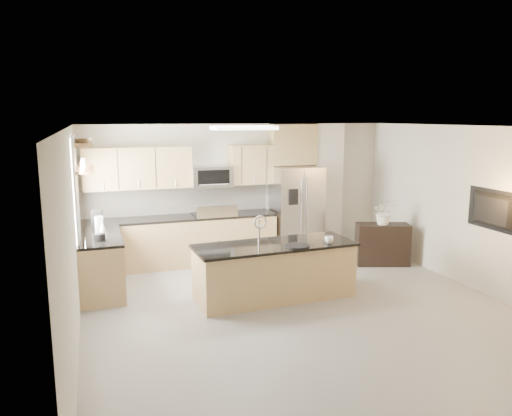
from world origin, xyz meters
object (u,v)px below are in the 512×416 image
object	(u,v)px
bowl	(82,140)
flower_vase	(384,206)
coffee_maker	(97,220)
microwave	(211,176)
kettle	(102,228)
cup	(329,240)
television	(490,210)
range	(214,238)
refrigerator	(296,211)
island	(275,271)
platter	(297,246)
blender	(99,230)
credenza	(382,244)

from	to	relation	value
bowl	flower_vase	size ratio (longest dim) A/B	0.57
coffee_maker	flower_vase	world-z (taller)	flower_vase
microwave	flower_vase	xyz separation A→B (m)	(2.94, -1.30, -0.51)
kettle	cup	bearing A→B (deg)	-22.12
television	range	bearing A→B (deg)	48.36
kettle	range	bearing A→B (deg)	27.37
refrigerator	cup	world-z (taller)	refrigerator
island	bowl	size ratio (longest dim) A/B	6.18
platter	bowl	distance (m)	3.70
cup	platter	xyz separation A→B (m)	(-0.53, -0.03, -0.04)
coffee_maker	television	xyz separation A→B (m)	(5.61, -2.46, 0.27)
refrigerator	blender	xyz separation A→B (m)	(-3.73, -1.38, 0.19)
microwave	refrigerator	distance (m)	1.82
microwave	cup	distance (m)	2.87
cup	platter	size ratio (longest dim) A/B	0.37
range	refrigerator	world-z (taller)	refrigerator
refrigerator	coffee_maker	xyz separation A→B (m)	(-3.75, -0.62, 0.19)
range	bowl	world-z (taller)	bowl
island	cup	distance (m)	0.95
microwave	television	bearing A→B (deg)	-42.75
island	coffee_maker	world-z (taller)	island
microwave	platter	xyz separation A→B (m)	(0.69, -2.52, -0.77)
bowl	flower_vase	bearing A→B (deg)	-4.56
island	kettle	world-z (taller)	island
refrigerator	platter	distance (m)	2.54
refrigerator	bowl	world-z (taller)	bowl
island	kettle	bearing A→B (deg)	153.03
refrigerator	credenza	world-z (taller)	refrigerator
island	credenza	size ratio (longest dim) A/B	2.57
platter	blender	distance (m)	2.94
flower_vase	television	size ratio (longest dim) A/B	0.65
refrigerator	blender	bearing A→B (deg)	-159.70
cup	bowl	bearing A→B (deg)	155.18
television	platter	bearing A→B (deg)	75.57
blender	refrigerator	bearing A→B (deg)	20.30
blender	flower_vase	world-z (taller)	flower_vase
refrigerator	flower_vase	distance (m)	1.72
refrigerator	coffee_maker	world-z (taller)	refrigerator
television	bowl	bearing A→B (deg)	67.73
cup	blender	world-z (taller)	blender
credenza	bowl	xyz separation A→B (m)	(-5.20, 0.39, 2.00)
kettle	platter	bearing A→B (deg)	-26.37
island	blender	world-z (taller)	blender
credenza	cup	world-z (taller)	cup
credenza	platter	xyz separation A→B (m)	(-2.26, -1.24, 0.47)
credenza	island	bearing A→B (deg)	-139.97
range	coffee_maker	world-z (taller)	coffee_maker
microwave	island	bearing A→B (deg)	-79.39
blender	microwave	bearing A→B (deg)	36.79
credenza	blender	distance (m)	5.08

